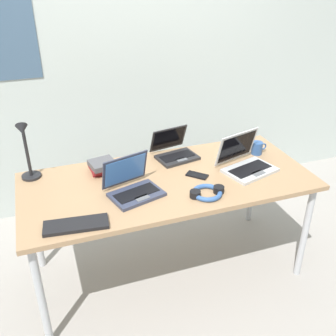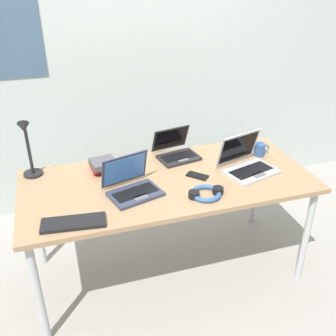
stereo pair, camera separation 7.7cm
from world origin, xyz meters
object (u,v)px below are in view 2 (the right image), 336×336
object	(u,v)px
laptop_by_keyboard	(132,186)
external_keyboard	(73,223)
laptop_near_lamp	(176,152)
headphones	(206,193)
desk_lamp	(28,149)
coffee_mug	(260,149)
cell_phone	(197,176)
computer_mouse	(138,166)
laptop_front_right	(247,164)
book_stack	(104,165)

from	to	relation	value
laptop_by_keyboard	external_keyboard	size ratio (longest dim) A/B	1.05
laptop_near_lamp	headphones	size ratio (longest dim) A/B	1.43
desk_lamp	external_keyboard	world-z (taller)	desk_lamp
laptop_near_lamp	coffee_mug	xyz separation A→B (m)	(0.56, -0.15, 0.00)
headphones	coffee_mug	size ratio (longest dim) A/B	1.89
laptop_near_lamp	headphones	world-z (taller)	laptop_near_lamp
headphones	laptop_near_lamp	bearing A→B (deg)	91.04
cell_phone	external_keyboard	bearing A→B (deg)	154.90
coffee_mug	laptop_near_lamp	bearing A→B (deg)	165.32
external_keyboard	laptop_near_lamp	bearing A→B (deg)	43.99
computer_mouse	desk_lamp	bearing A→B (deg)	165.41
desk_lamp	computer_mouse	distance (m)	0.69
laptop_by_keyboard	laptop_near_lamp	size ratio (longest dim) A/B	1.14
laptop_front_right	headphones	size ratio (longest dim) A/B	1.79
desk_lamp	book_stack	distance (m)	0.47
laptop_by_keyboard	laptop_near_lamp	distance (m)	0.53
desk_lamp	coffee_mug	xyz separation A→B (m)	(1.51, -0.15, -0.15)
desk_lamp	book_stack	world-z (taller)	desk_lamp
cell_phone	coffee_mug	distance (m)	0.54
laptop_front_right	laptop_near_lamp	bearing A→B (deg)	139.33
laptop_by_keyboard	computer_mouse	world-z (taller)	laptop_by_keyboard
headphones	laptop_front_right	bearing A→B (deg)	28.87
laptop_front_right	coffee_mug	distance (m)	0.26
laptop_near_lamp	external_keyboard	distance (m)	0.95
laptop_by_keyboard	headphones	world-z (taller)	laptop_by_keyboard
laptop_front_right	book_stack	xyz separation A→B (m)	(-0.88, 0.27, -0.01)
laptop_front_right	coffee_mug	size ratio (longest dim) A/B	3.39
laptop_by_keyboard	book_stack	xyz separation A→B (m)	(-0.12, 0.31, -0.00)
computer_mouse	external_keyboard	bearing A→B (deg)	-140.61
laptop_front_right	external_keyboard	xyz separation A→B (m)	(-1.12, -0.25, -0.04)
headphones	book_stack	xyz separation A→B (m)	(-0.52, 0.47, 0.03)
computer_mouse	laptop_front_right	bearing A→B (deg)	-26.91
laptop_near_lamp	cell_phone	world-z (taller)	laptop_near_lamp
headphones	coffee_mug	bearing A→B (deg)	34.13
external_keyboard	book_stack	bearing A→B (deg)	71.66
coffee_mug	computer_mouse	bearing A→B (deg)	175.83
laptop_by_keyboard	headphones	distance (m)	0.43
laptop_by_keyboard	computer_mouse	xyz separation A→B (m)	(0.10, 0.28, -0.03)
laptop_by_keyboard	coffee_mug	world-z (taller)	laptop_by_keyboard
laptop_by_keyboard	cell_phone	bearing A→B (deg)	8.26
laptop_by_keyboard	external_keyboard	xyz separation A→B (m)	(-0.36, -0.21, -0.03)
laptop_front_right	computer_mouse	xyz separation A→B (m)	(-0.66, 0.24, -0.03)
external_keyboard	cell_phone	bearing A→B (deg)	25.70
desk_lamp	computer_mouse	xyz separation A→B (m)	(0.66, -0.08, -0.18)
book_stack	desk_lamp	bearing A→B (deg)	173.71
book_stack	coffee_mug	size ratio (longest dim) A/B	1.60
book_stack	coffee_mug	xyz separation A→B (m)	(1.07, -0.10, 0.00)
external_keyboard	headphones	xyz separation A→B (m)	(0.76, 0.05, 0.01)
laptop_front_right	headphones	distance (m)	0.42
book_stack	laptop_near_lamp	bearing A→B (deg)	5.61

